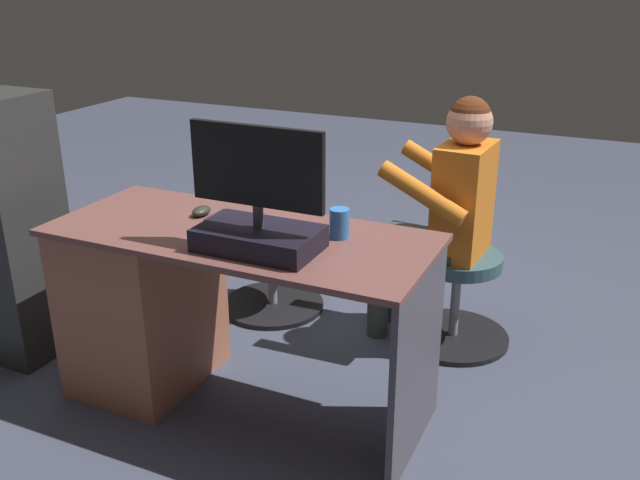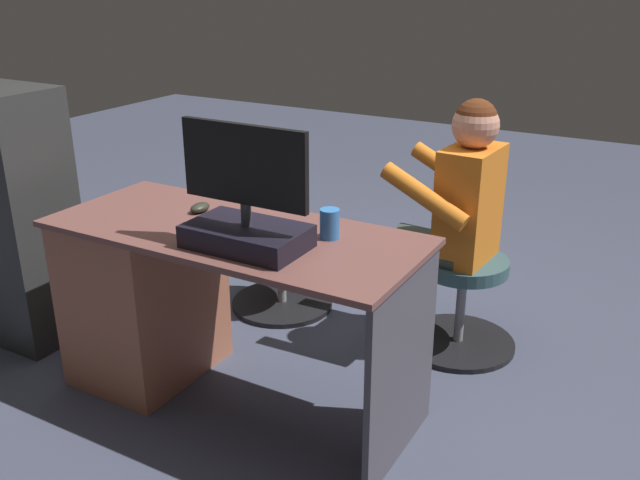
# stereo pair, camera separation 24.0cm
# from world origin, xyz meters

# --- Properties ---
(ground_plane) EXTENTS (10.00, 10.00, 0.00)m
(ground_plane) POSITION_xyz_m (0.00, 0.00, 0.00)
(ground_plane) COLOR #3F4457
(desk) EXTENTS (1.44, 0.61, 0.74)m
(desk) POSITION_xyz_m (0.38, 0.45, 0.39)
(desk) COLOR brown
(desk) RESTS_ON ground_plane
(monitor) EXTENTS (0.49, 0.25, 0.43)m
(monitor) POSITION_xyz_m (-0.15, 0.56, 0.86)
(monitor) COLOR black
(monitor) RESTS_ON desk
(keyboard) EXTENTS (0.42, 0.14, 0.02)m
(keyboard) POSITION_xyz_m (-0.05, 0.37, 0.75)
(keyboard) COLOR #241F28
(keyboard) RESTS_ON desk
(computer_mouse) EXTENTS (0.06, 0.10, 0.04)m
(computer_mouse) POSITION_xyz_m (0.23, 0.35, 0.76)
(computer_mouse) COLOR #292A1F
(computer_mouse) RESTS_ON desk
(cup) EXTENTS (0.07, 0.07, 0.11)m
(cup) POSITION_xyz_m (-0.36, 0.35, 0.80)
(cup) COLOR #3372BF
(cup) RESTS_ON desk
(tv_remote) EXTENTS (0.11, 0.15, 0.02)m
(tv_remote) POSITION_xyz_m (0.07, 0.49, 0.75)
(tv_remote) COLOR black
(tv_remote) RESTS_ON desk
(notebook_binder) EXTENTS (0.23, 0.31, 0.02)m
(notebook_binder) POSITION_xyz_m (-0.08, 0.52, 0.76)
(notebook_binder) COLOR beige
(notebook_binder) RESTS_ON desk
(office_chair_teddy) EXTENTS (0.52, 0.52, 0.44)m
(office_chair_teddy) POSITION_xyz_m (0.31, -0.35, 0.25)
(office_chair_teddy) COLOR black
(office_chair_teddy) RESTS_ON ground_plane
(teddy_bear) EXTENTS (0.22, 0.22, 0.31)m
(teddy_bear) POSITION_xyz_m (0.31, -0.36, 0.58)
(teddy_bear) COLOR #9E6D40
(teddy_bear) RESTS_ON office_chair_teddy
(visitor_chair) EXTENTS (0.52, 0.52, 0.44)m
(visitor_chair) POSITION_xyz_m (-0.62, -0.41, 0.24)
(visitor_chair) COLOR black
(visitor_chair) RESTS_ON ground_plane
(person) EXTENTS (0.51, 0.50, 1.15)m
(person) POSITION_xyz_m (-0.55, -0.41, 0.68)
(person) COLOR orange
(person) RESTS_ON ground_plane
(equipment_rack) EXTENTS (0.44, 0.36, 1.17)m
(equipment_rack) POSITION_xyz_m (1.18, 0.48, 0.59)
(equipment_rack) COLOR #2C2D2D
(equipment_rack) RESTS_ON ground_plane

